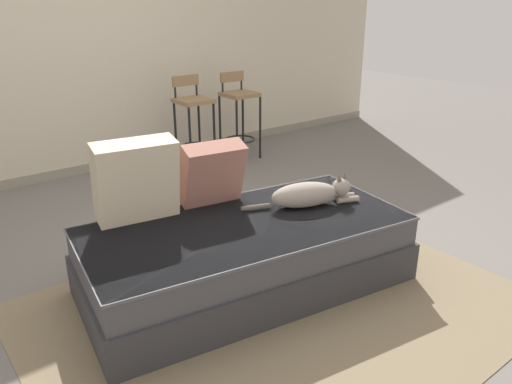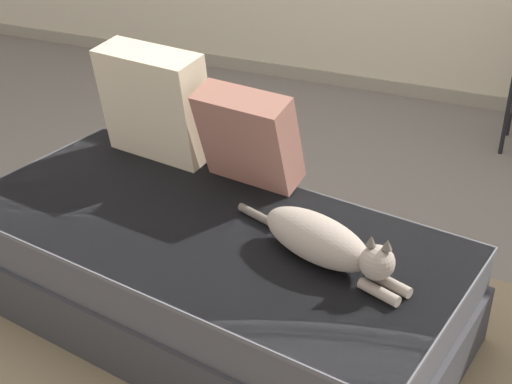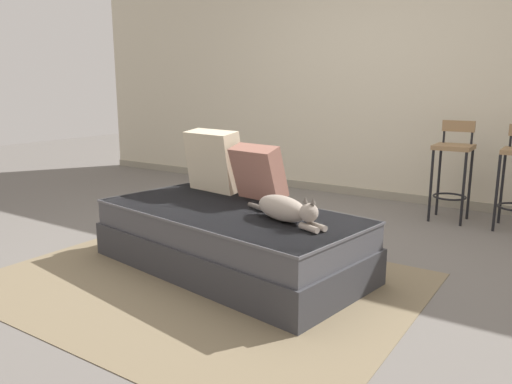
{
  "view_description": "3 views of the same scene",
  "coord_description": "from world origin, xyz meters",
  "px_view_note": "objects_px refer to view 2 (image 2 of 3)",
  "views": [
    {
      "loc": [
        -1.54,
        -2.44,
        1.58
      ],
      "look_at": [
        0.15,
        -0.3,
        0.53
      ],
      "focal_mm": 35.0,
      "sensor_mm": 36.0,
      "label": 1
    },
    {
      "loc": [
        1.06,
        -2.29,
        1.73
      ],
      "look_at": [
        0.15,
        -0.3,
        0.53
      ],
      "focal_mm": 50.0,
      "sensor_mm": 36.0,
      "label": 2
    },
    {
      "loc": [
        1.91,
        -2.96,
        1.21
      ],
      "look_at": [
        0.15,
        -0.3,
        0.53
      ],
      "focal_mm": 35.0,
      "sensor_mm": 36.0,
      "label": 3
    }
  ],
  "objects_px": {
    "couch": "(208,271)",
    "cat": "(324,241)",
    "throw_pillow_corner": "(155,103)",
    "throw_pillow_middle": "(249,137)"
  },
  "relations": [
    {
      "from": "throw_pillow_corner",
      "to": "throw_pillow_middle",
      "type": "bearing_deg",
      "value": -8.75
    },
    {
      "from": "throw_pillow_middle",
      "to": "cat",
      "type": "bearing_deg",
      "value": -40.7
    },
    {
      "from": "couch",
      "to": "throw_pillow_corner",
      "type": "relative_size",
      "value": 4.07
    },
    {
      "from": "couch",
      "to": "cat",
      "type": "xyz_separation_m",
      "value": [
        0.45,
        -0.04,
        0.27
      ]
    },
    {
      "from": "couch",
      "to": "throw_pillow_corner",
      "type": "distance_m",
      "value": 0.75
    },
    {
      "from": "throw_pillow_corner",
      "to": "cat",
      "type": "relative_size",
      "value": 0.69
    },
    {
      "from": "couch",
      "to": "cat",
      "type": "height_order",
      "value": "cat"
    },
    {
      "from": "throw_pillow_corner",
      "to": "cat",
      "type": "height_order",
      "value": "throw_pillow_corner"
    },
    {
      "from": "couch",
      "to": "throw_pillow_corner",
      "type": "height_order",
      "value": "throw_pillow_corner"
    },
    {
      "from": "throw_pillow_corner",
      "to": "cat",
      "type": "distance_m",
      "value": 1.02
    }
  ]
}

